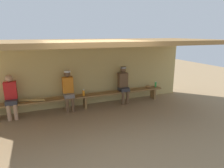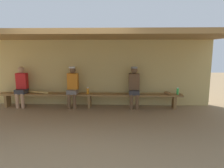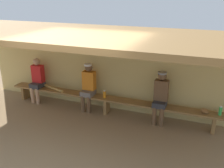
{
  "view_description": "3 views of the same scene",
  "coord_description": "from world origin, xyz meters",
  "views": [
    {
      "loc": [
        -1.5,
        -4.72,
        2.49
      ],
      "look_at": [
        0.93,
        1.37,
        0.81
      ],
      "focal_mm": 31.38,
      "sensor_mm": 36.0,
      "label": 1
    },
    {
      "loc": [
        0.99,
        -4.89,
        1.89
      ],
      "look_at": [
        0.75,
        1.35,
        0.82
      ],
      "focal_mm": 32.54,
      "sensor_mm": 36.0,
      "label": 2
    },
    {
      "loc": [
        2.42,
        -4.24,
        3.15
      ],
      "look_at": [
        0.28,
        1.25,
        0.99
      ],
      "focal_mm": 40.3,
      "sensor_mm": 36.0,
      "label": 3
    }
  ],
  "objects": [
    {
      "name": "ground_plane",
      "position": [
        0.0,
        0.0,
        0.0
      ],
      "size": [
        24.0,
        24.0,
        0.0
      ],
      "primitive_type": "plane",
      "color": "#937754"
    },
    {
      "name": "back_wall",
      "position": [
        0.0,
        2.0,
        1.1
      ],
      "size": [
        8.0,
        0.2,
        2.2
      ],
      "primitive_type": "cube",
      "color": "tan",
      "rests_on": "ground"
    },
    {
      "name": "dugout_roof",
      "position": [
        0.0,
        0.7,
        2.26
      ],
      "size": [
        8.0,
        2.8,
        0.12
      ],
      "primitive_type": "cube",
      "color": "olive",
      "rests_on": "back_wall"
    },
    {
      "name": "bench",
      "position": [
        0.0,
        1.55,
        0.39
      ],
      "size": [
        6.0,
        0.36,
        0.46
      ],
      "color": "olive",
      "rests_on": "ground"
    },
    {
      "name": "player_leftmost",
      "position": [
        1.45,
        1.55,
        0.75
      ],
      "size": [
        0.34,
        0.42,
        1.34
      ],
      "color": "#333338",
      "rests_on": "ground"
    },
    {
      "name": "player_in_white",
      "position": [
        -0.55,
        1.55,
        0.75
      ],
      "size": [
        0.34,
        0.42,
        1.34
      ],
      "color": "slate",
      "rests_on": "ground"
    },
    {
      "name": "player_with_sunglasses",
      "position": [
        -2.24,
        1.55,
        0.73
      ],
      "size": [
        0.34,
        0.42,
        1.34
      ],
      "color": "#333338",
      "rests_on": "ground"
    },
    {
      "name": "water_bottle_orange",
      "position": [
        2.85,
        1.55,
        0.57
      ],
      "size": [
        0.07,
        0.07,
        0.23
      ],
      "color": "green",
      "rests_on": "bench"
    },
    {
      "name": "water_bottle_clear",
      "position": [
        -0.05,
        1.52,
        0.56
      ],
      "size": [
        0.08,
        0.08,
        0.21
      ],
      "color": "orange",
      "rests_on": "bench"
    },
    {
      "name": "baseball_glove_dark_brown",
      "position": [
        2.52,
        1.57,
        0.51
      ],
      "size": [
        0.27,
        0.29,
        0.09
      ],
      "primitive_type": "ellipsoid",
      "rotation": [
        0.0,
        0.0,
        2.15
      ],
      "color": "olive",
      "rests_on": "bench"
    },
    {
      "name": "baseball_bat",
      "position": [
        -1.69,
        1.55,
        0.49
      ],
      "size": [
        0.78,
        0.32,
        0.07
      ],
      "primitive_type": "cylinder",
      "rotation": [
        0.0,
        1.57,
        -0.32
      ],
      "color": "tan",
      "rests_on": "bench"
    }
  ]
}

